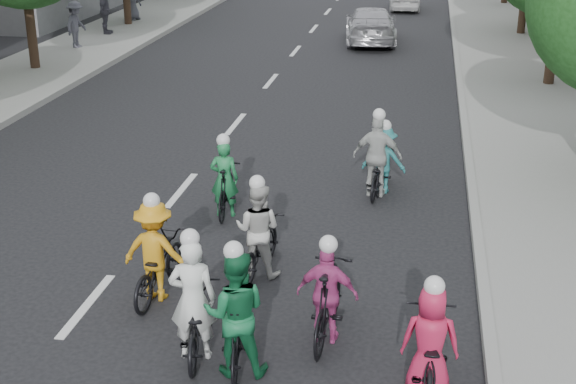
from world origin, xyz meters
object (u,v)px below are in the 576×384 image
(cyclist_4, at_px, (429,350))
(follow_car_lead, at_px, (371,25))
(cyclist_1, at_px, (236,322))
(cyclist_3, at_px, (328,299))
(cyclist_5, at_px, (226,186))
(spectator_1, at_px, (105,11))
(cyclist_0, at_px, (195,314))
(cyclist_2, at_px, (157,259))
(spectator_0, at_px, (76,24))
(cyclist_8, at_px, (377,165))
(cyclist_6, at_px, (259,238))
(cyclist_7, at_px, (384,164))

(cyclist_4, xyz_separation_m, follow_car_lead, (-2.51, 23.55, 0.12))
(cyclist_1, xyz_separation_m, cyclist_3, (1.09, 0.98, -0.09))
(cyclist_5, bearing_deg, spectator_1, -66.14)
(cyclist_0, relative_size, cyclist_3, 0.99)
(cyclist_1, xyz_separation_m, cyclist_4, (2.51, -0.02, -0.14))
(cyclist_2, xyz_separation_m, spectator_0, (-9.20, 18.07, 0.37))
(cyclist_3, xyz_separation_m, follow_car_lead, (-1.09, 22.54, 0.07))
(cyclist_0, xyz_separation_m, cyclist_2, (-1.04, 1.48, 0.03))
(cyclist_0, distance_m, follow_car_lead, 23.25)
(cyclist_1, height_order, cyclist_8, cyclist_1)
(cyclist_0, xyz_separation_m, cyclist_4, (3.16, -0.31, -0.03))
(cyclist_6, distance_m, spectator_0, 20.02)
(cyclist_7, relative_size, spectator_0, 0.91)
(cyclist_5, distance_m, cyclist_7, 3.44)
(cyclist_8, bearing_deg, follow_car_lead, -81.17)
(cyclist_4, relative_size, spectator_1, 0.97)
(cyclist_8, bearing_deg, cyclist_7, -113.68)
(follow_car_lead, bearing_deg, cyclist_7, 89.66)
(cyclist_0, distance_m, cyclist_2, 1.81)
(cyclist_4, relative_size, cyclist_6, 1.06)
(follow_car_lead, relative_size, spectator_1, 2.55)
(cyclist_0, xyz_separation_m, spectator_0, (-10.24, 19.55, 0.41))
(cyclist_4, height_order, spectator_1, spectator_1)
(cyclist_6, xyz_separation_m, follow_car_lead, (0.30, 20.67, 0.09))
(cyclist_8, distance_m, spectator_1, 20.22)
(cyclist_7, height_order, follow_car_lead, cyclist_7)
(cyclist_8, distance_m, spectator_0, 17.96)
(cyclist_1, distance_m, spectator_1, 25.26)
(cyclist_2, xyz_separation_m, cyclist_3, (2.78, -0.78, -0.01))
(cyclist_0, xyz_separation_m, cyclist_3, (1.74, 0.70, 0.02))
(cyclist_1, bearing_deg, cyclist_2, -54.61)
(cyclist_2, relative_size, cyclist_5, 1.12)
(cyclist_3, bearing_deg, cyclist_6, -49.77)
(cyclist_7, relative_size, cyclist_8, 0.84)
(cyclist_6, xyz_separation_m, spectator_1, (-10.61, 19.94, 0.48))
(cyclist_2, bearing_deg, cyclist_8, -117.22)
(cyclist_2, distance_m, spectator_1, 22.96)
(cyclist_1, height_order, cyclist_7, cyclist_1)
(cyclist_4, bearing_deg, follow_car_lead, -84.10)
(cyclist_7, relative_size, follow_car_lead, 0.32)
(cyclist_0, xyz_separation_m, cyclist_1, (0.65, -0.28, 0.11))
(cyclist_2, height_order, spectator_1, spectator_1)
(cyclist_8, xyz_separation_m, spectator_0, (-12.28, 13.09, 0.37))
(cyclist_6, height_order, cyclist_8, cyclist_8)
(cyclist_3, bearing_deg, spectator_0, -53.90)
(cyclist_3, relative_size, cyclist_7, 1.22)
(cyclist_3, height_order, cyclist_5, cyclist_5)
(cyclist_0, distance_m, cyclist_8, 6.77)
(cyclist_3, height_order, cyclist_4, cyclist_4)
(cyclist_1, distance_m, cyclist_6, 2.87)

